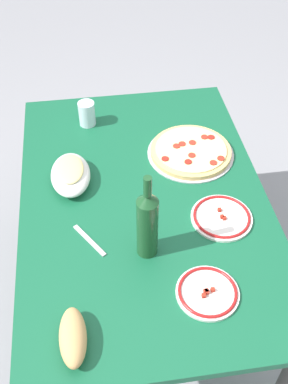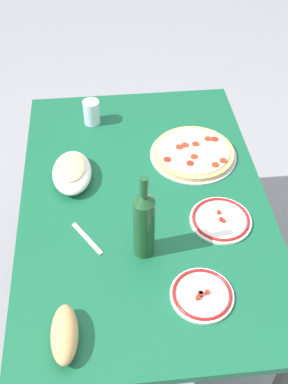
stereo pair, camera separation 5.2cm
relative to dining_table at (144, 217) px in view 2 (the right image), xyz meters
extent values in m
plane|color=gray|center=(0.00, 0.00, -0.60)|extent=(8.00, 8.00, 0.00)
cube|color=#145938|center=(0.00, 0.00, 0.09)|extent=(1.38, 0.91, 0.03)
cylinder|color=#33302D|center=(0.63, -0.40, -0.26)|extent=(0.07, 0.07, 0.68)
cylinder|color=#33302D|center=(0.63, 0.40, -0.26)|extent=(0.07, 0.07, 0.68)
cylinder|color=#B7B7BC|center=(0.22, -0.22, 0.11)|extent=(0.35, 0.35, 0.01)
cylinder|color=#DBB26B|center=(0.22, -0.22, 0.12)|extent=(0.33, 0.33, 0.02)
cylinder|color=beige|center=(0.22, -0.22, 0.13)|extent=(0.29, 0.29, 0.01)
cylinder|color=#B22D1E|center=(0.17, -0.22, 0.14)|extent=(0.03, 0.03, 0.00)
cylinder|color=#B22D1E|center=(0.14, -0.33, 0.14)|extent=(0.03, 0.03, 0.00)
cylinder|color=#B22D1E|center=(0.28, -0.30, 0.14)|extent=(0.03, 0.03, 0.00)
cylinder|color=maroon|center=(0.17, -0.11, 0.14)|extent=(0.03, 0.03, 0.00)
cylinder|color=maroon|center=(0.14, -0.20, 0.14)|extent=(0.03, 0.03, 0.00)
cylinder|color=#B22D1E|center=(0.24, -0.17, 0.14)|extent=(0.03, 0.03, 0.00)
cylinder|color=maroon|center=(0.27, -0.32, 0.14)|extent=(0.03, 0.03, 0.00)
cylinder|color=#B22D1E|center=(0.25, -0.19, 0.14)|extent=(0.03, 0.03, 0.00)
cylinder|color=#B22D1E|center=(0.12, -0.29, 0.14)|extent=(0.03, 0.03, 0.00)
cylinder|color=#B22D1E|center=(0.25, -0.24, 0.14)|extent=(0.03, 0.03, 0.00)
ellipsoid|color=white|center=(0.13, 0.26, 0.14)|extent=(0.24, 0.15, 0.07)
ellipsoid|color=#AD2819|center=(0.13, 0.26, 0.16)|extent=(0.20, 0.12, 0.03)
ellipsoid|color=#EFD684|center=(0.13, 0.26, 0.17)|extent=(0.17, 0.10, 0.02)
cylinder|color=#194723|center=(-0.24, 0.02, 0.23)|extent=(0.07, 0.07, 0.24)
cone|color=#194723|center=(-0.24, 0.02, 0.36)|extent=(0.07, 0.07, 0.03)
cylinder|color=#194723|center=(-0.24, 0.02, 0.41)|extent=(0.03, 0.03, 0.07)
cylinder|color=silver|center=(0.48, 0.18, 0.16)|extent=(0.07, 0.07, 0.11)
cylinder|color=white|center=(-0.14, -0.26, 0.11)|extent=(0.22, 0.22, 0.01)
torus|color=red|center=(-0.14, -0.26, 0.12)|extent=(0.20, 0.20, 0.01)
cube|color=#AD2819|center=(-0.16, -0.26, 0.12)|extent=(0.01, 0.01, 0.01)
cube|color=#AD2819|center=(-0.15, -0.26, 0.12)|extent=(0.01, 0.01, 0.01)
cube|color=#AD2819|center=(-0.11, -0.26, 0.12)|extent=(0.01, 0.01, 0.01)
cylinder|color=white|center=(-0.44, -0.13, 0.11)|extent=(0.20, 0.20, 0.01)
torus|color=red|center=(-0.44, -0.13, 0.12)|extent=(0.18, 0.18, 0.01)
cube|color=#AD2819|center=(-0.44, -0.13, 0.12)|extent=(0.01, 0.01, 0.01)
cube|color=#AD2819|center=(-0.44, -0.13, 0.12)|extent=(0.01, 0.01, 0.01)
cube|color=#AD2819|center=(-0.44, -0.13, 0.12)|extent=(0.01, 0.01, 0.01)
cube|color=#AD2819|center=(-0.44, -0.15, 0.12)|extent=(0.01, 0.01, 0.01)
cube|color=#AD2819|center=(-0.45, -0.12, 0.12)|extent=(0.01, 0.01, 0.01)
ellipsoid|color=tan|center=(-0.54, 0.28, 0.14)|extent=(0.19, 0.08, 0.07)
cube|color=#B7B7BC|center=(-0.18, 0.21, 0.11)|extent=(0.15, 0.11, 0.00)
camera|label=1|loc=(-1.19, 0.17, 1.36)|focal=43.70mm
camera|label=2|loc=(-1.20, 0.12, 1.36)|focal=43.70mm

